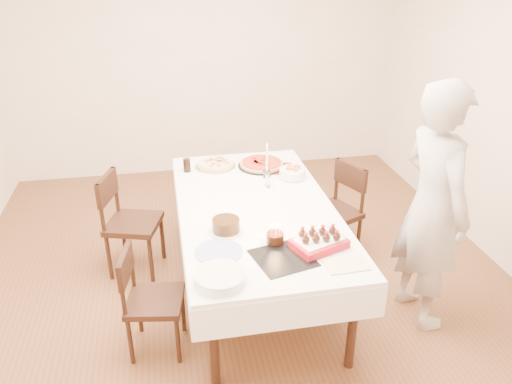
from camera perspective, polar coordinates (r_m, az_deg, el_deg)
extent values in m
plane|color=brown|center=(4.15, -1.68, -10.70)|extent=(5.00, 5.00, 0.00)
cube|color=#F4E6CD|center=(5.91, -5.99, 14.92)|extent=(4.50, 0.04, 2.70)
cube|color=white|center=(3.91, 0.00, -6.50)|extent=(1.66, 2.36, 0.75)
imported|color=beige|center=(3.61, 19.52, -1.70)|extent=(0.50, 0.70, 1.78)
cylinder|color=beige|center=(4.40, -4.66, 3.12)|extent=(0.43, 0.43, 0.04)
cylinder|color=red|center=(4.40, 0.65, 3.23)|extent=(0.45, 0.45, 0.04)
cube|color=#B21E1E|center=(4.36, 2.37, 2.67)|extent=(0.32, 0.32, 0.01)
cylinder|color=white|center=(4.18, 4.17, 2.17)|extent=(0.29, 0.29, 0.07)
cylinder|color=white|center=(4.14, 1.26, 3.67)|extent=(0.09, 0.09, 0.31)
cylinder|color=black|center=(4.32, -7.91, 3.05)|extent=(0.08, 0.08, 0.12)
cylinder|color=#37200D|center=(3.38, -3.46, -3.86)|extent=(0.27, 0.27, 0.10)
cube|color=black|center=(3.13, 3.12, -7.59)|extent=(0.42, 0.42, 0.01)
cylinder|color=#33170E|center=(3.23, 2.21, -4.75)|extent=(0.12, 0.12, 0.13)
cube|color=beige|center=(3.11, 10.26, -8.23)|extent=(0.26, 0.18, 0.02)
cylinder|color=white|center=(2.91, -4.15, -9.73)|extent=(0.37, 0.37, 0.06)
cylinder|color=white|center=(3.18, -4.27, -6.83)|extent=(0.33, 0.33, 0.01)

